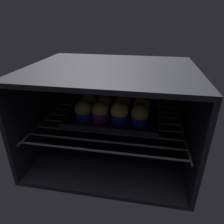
{
  "coord_description": "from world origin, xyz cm",
  "views": [
    {
      "loc": [
        12.8,
        -46.83,
        51.82
      ],
      "look_at": [
        0.0,
        23.69,
        17.35
      ],
      "focal_mm": 32.45,
      "sensor_mm": 36.0,
      "label": 1
    }
  ],
  "objects_px": {
    "muffin_row0_col3": "(140,115)",
    "muffin_row1_col2": "(123,105)",
    "muffin_row0_col1": "(100,112)",
    "muffin_row1_col0": "(89,103)",
    "muffin_row1_col3": "(141,107)",
    "muffin_row1_col1": "(105,105)",
    "muffin_row0_col2": "(119,113)",
    "baking_tray": "(112,118)",
    "muffin_row0_col0": "(83,110)"
  },
  "relations": [
    {
      "from": "muffin_row0_col1",
      "to": "muffin_row1_col0",
      "type": "height_order",
      "value": "same"
    },
    {
      "from": "muffin_row1_col3",
      "to": "muffin_row1_col1",
      "type": "bearing_deg",
      "value": 177.26
    },
    {
      "from": "muffin_row1_col0",
      "to": "muffin_row1_col2",
      "type": "xyz_separation_m",
      "value": [
        0.14,
        0.0,
        0.0
      ]
    },
    {
      "from": "muffin_row0_col2",
      "to": "muffin_row1_col2",
      "type": "bearing_deg",
      "value": 86.97
    },
    {
      "from": "baking_tray",
      "to": "muffin_row1_col3",
      "type": "distance_m",
      "value": 0.12
    },
    {
      "from": "muffin_row0_col3",
      "to": "muffin_row1_col3",
      "type": "bearing_deg",
      "value": 90.18
    },
    {
      "from": "muffin_row0_col1",
      "to": "muffin_row1_col2",
      "type": "bearing_deg",
      "value": 44.24
    },
    {
      "from": "baking_tray",
      "to": "muffin_row0_col2",
      "type": "relative_size",
      "value": 4.46
    },
    {
      "from": "muffin_row1_col2",
      "to": "muffin_row0_col3",
      "type": "bearing_deg",
      "value": -45.95
    },
    {
      "from": "muffin_row0_col1",
      "to": "muffin_row1_col3",
      "type": "distance_m",
      "value": 0.16
    },
    {
      "from": "muffin_row1_col1",
      "to": "muffin_row0_col0",
      "type": "bearing_deg",
      "value": -133.39
    },
    {
      "from": "muffin_row0_col0",
      "to": "muffin_row1_col1",
      "type": "xyz_separation_m",
      "value": [
        0.07,
        0.07,
        -0.0
      ]
    },
    {
      "from": "baking_tray",
      "to": "muffin_row0_col0",
      "type": "bearing_deg",
      "value": -162.27
    },
    {
      "from": "muffin_row1_col1",
      "to": "muffin_row1_col2",
      "type": "height_order",
      "value": "muffin_row1_col2"
    },
    {
      "from": "muffin_row0_col2",
      "to": "muffin_row0_col3",
      "type": "relative_size",
      "value": 1.03
    },
    {
      "from": "muffin_row1_col0",
      "to": "muffin_row1_col2",
      "type": "height_order",
      "value": "muffin_row1_col2"
    },
    {
      "from": "muffin_row0_col0",
      "to": "muffin_row0_col3",
      "type": "xyz_separation_m",
      "value": [
        0.22,
        -0.0,
        0.0
      ]
    },
    {
      "from": "muffin_row1_col3",
      "to": "muffin_row0_col3",
      "type": "bearing_deg",
      "value": -89.82
    },
    {
      "from": "baking_tray",
      "to": "muffin_row0_col0",
      "type": "height_order",
      "value": "muffin_row0_col0"
    },
    {
      "from": "muffin_row0_col1",
      "to": "muffin_row1_col2",
      "type": "relative_size",
      "value": 0.97
    },
    {
      "from": "muffin_row0_col3",
      "to": "muffin_row1_col0",
      "type": "height_order",
      "value": "muffin_row0_col3"
    },
    {
      "from": "muffin_row0_col2",
      "to": "muffin_row1_col1",
      "type": "xyz_separation_m",
      "value": [
        -0.07,
        0.08,
        -0.01
      ]
    },
    {
      "from": "muffin_row0_col2",
      "to": "baking_tray",
      "type": "bearing_deg",
      "value": 133.33
    },
    {
      "from": "muffin_row1_col1",
      "to": "muffin_row1_col2",
      "type": "relative_size",
      "value": 0.92
    },
    {
      "from": "muffin_row1_col1",
      "to": "muffin_row0_col3",
      "type": "bearing_deg",
      "value": -26.72
    },
    {
      "from": "muffin_row0_col1",
      "to": "muffin_row1_col1",
      "type": "xyz_separation_m",
      "value": [
        0.0,
        0.08,
        -0.0
      ]
    },
    {
      "from": "muffin_row0_col1",
      "to": "muffin_row0_col2",
      "type": "bearing_deg",
      "value": -0.33
    },
    {
      "from": "muffin_row0_col3",
      "to": "muffin_row1_col2",
      "type": "distance_m",
      "value": 0.1
    },
    {
      "from": "muffin_row1_col3",
      "to": "muffin_row0_col0",
      "type": "bearing_deg",
      "value": -163.11
    },
    {
      "from": "muffin_row1_col0",
      "to": "muffin_row1_col2",
      "type": "relative_size",
      "value": 0.96
    },
    {
      "from": "baking_tray",
      "to": "muffin_row0_col3",
      "type": "xyz_separation_m",
      "value": [
        0.11,
        -0.04,
        0.04
      ]
    },
    {
      "from": "muffin_row0_col0",
      "to": "muffin_row1_col1",
      "type": "bearing_deg",
      "value": 46.61
    },
    {
      "from": "baking_tray",
      "to": "muffin_row0_col1",
      "type": "bearing_deg",
      "value": -136.85
    },
    {
      "from": "muffin_row0_col2",
      "to": "muffin_row1_col1",
      "type": "height_order",
      "value": "muffin_row0_col2"
    },
    {
      "from": "muffin_row0_col0",
      "to": "muffin_row0_col1",
      "type": "distance_m",
      "value": 0.07
    },
    {
      "from": "baking_tray",
      "to": "muffin_row0_col1",
      "type": "distance_m",
      "value": 0.07
    },
    {
      "from": "baking_tray",
      "to": "muffin_row1_col0",
      "type": "xyz_separation_m",
      "value": [
        -0.1,
        0.04,
        0.04
      ]
    },
    {
      "from": "muffin_row0_col1",
      "to": "muffin_row1_col1",
      "type": "bearing_deg",
      "value": 88.79
    },
    {
      "from": "baking_tray",
      "to": "muffin_row1_col0",
      "type": "relative_size",
      "value": 4.73
    },
    {
      "from": "muffin_row0_col0",
      "to": "muffin_row0_col1",
      "type": "xyz_separation_m",
      "value": [
        0.07,
        -0.0,
        -0.0
      ]
    },
    {
      "from": "muffin_row0_col2",
      "to": "muffin_row1_col3",
      "type": "height_order",
      "value": "muffin_row1_col3"
    },
    {
      "from": "muffin_row1_col0",
      "to": "muffin_row1_col1",
      "type": "bearing_deg",
      "value": 1.15
    },
    {
      "from": "muffin_row1_col1",
      "to": "muffin_row0_col1",
      "type": "bearing_deg",
      "value": -91.21
    },
    {
      "from": "muffin_row0_col0",
      "to": "muffin_row1_col1",
      "type": "relative_size",
      "value": 1.05
    },
    {
      "from": "muffin_row0_col2",
      "to": "muffin_row1_col2",
      "type": "height_order",
      "value": "muffin_row0_col2"
    },
    {
      "from": "muffin_row1_col0",
      "to": "muffin_row1_col1",
      "type": "distance_m",
      "value": 0.07
    },
    {
      "from": "muffin_row1_col0",
      "to": "muffin_row0_col1",
      "type": "bearing_deg",
      "value": -48.68
    },
    {
      "from": "muffin_row0_col0",
      "to": "muffin_row0_col3",
      "type": "bearing_deg",
      "value": -0.44
    },
    {
      "from": "baking_tray",
      "to": "muffin_row0_col2",
      "type": "bearing_deg",
      "value": -46.67
    },
    {
      "from": "muffin_row0_col0",
      "to": "muffin_row1_col3",
      "type": "bearing_deg",
      "value": 16.89
    }
  ]
}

